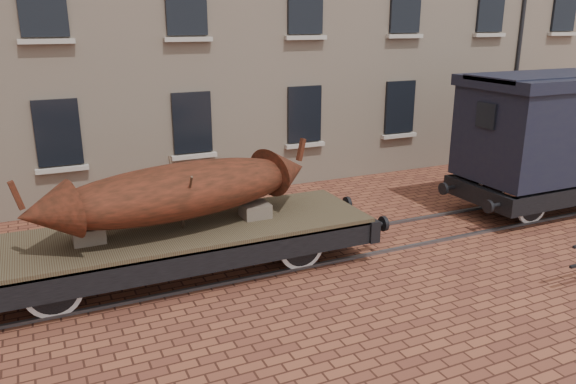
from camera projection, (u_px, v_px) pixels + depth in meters
name	position (u px, v px, depth m)	size (l,w,h in m)	color
ground	(360.00, 243.00, 13.00)	(90.00, 90.00, 0.00)	brown
rail_track	(360.00, 242.00, 12.99)	(30.00, 1.52, 0.06)	#59595E
flatcar_wagon	(178.00, 238.00, 11.07)	(8.72, 2.37, 1.32)	#443D2A
iron_boat	(181.00, 190.00, 10.83)	(5.95, 2.57, 1.46)	#5C2113
goods_van	(573.00, 124.00, 14.93)	(7.06, 2.57, 3.65)	black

